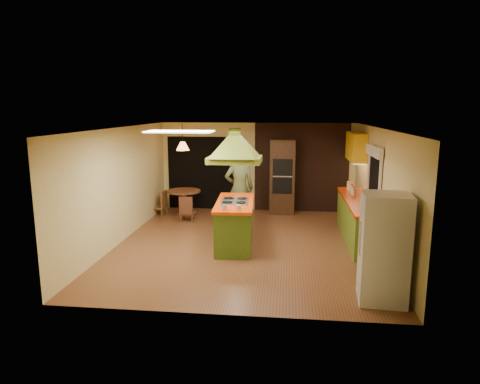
# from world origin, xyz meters

# --- Properties ---
(ground) EXTENTS (6.50, 6.50, 0.00)m
(ground) POSITION_xyz_m (0.00, 0.00, 0.00)
(ground) COLOR brown
(ground) RESTS_ON ground
(room_walls) EXTENTS (5.50, 6.50, 6.50)m
(room_walls) POSITION_xyz_m (0.00, 0.00, 1.25)
(room_walls) COLOR beige
(room_walls) RESTS_ON ground
(ceiling_plane) EXTENTS (6.50, 6.50, 0.00)m
(ceiling_plane) POSITION_xyz_m (0.00, 0.00, 2.50)
(ceiling_plane) COLOR silver
(ceiling_plane) RESTS_ON room_walls
(brick_panel) EXTENTS (2.64, 0.03, 2.50)m
(brick_panel) POSITION_xyz_m (1.25, 3.23, 1.25)
(brick_panel) COLOR #381E14
(brick_panel) RESTS_ON ground
(nook_opening) EXTENTS (2.20, 0.03, 2.10)m
(nook_opening) POSITION_xyz_m (-1.50, 3.23, 1.05)
(nook_opening) COLOR black
(nook_opening) RESTS_ON ground
(right_counter) EXTENTS (0.62, 3.05, 0.92)m
(right_counter) POSITION_xyz_m (2.45, 0.60, 0.46)
(right_counter) COLOR olive
(right_counter) RESTS_ON ground
(upper_cabinets) EXTENTS (0.34, 1.40, 0.70)m
(upper_cabinets) POSITION_xyz_m (2.57, 2.20, 1.95)
(upper_cabinets) COLOR yellow
(upper_cabinets) RESTS_ON room_walls
(window_right) EXTENTS (0.12, 1.35, 1.06)m
(window_right) POSITION_xyz_m (2.70, 0.40, 1.77)
(window_right) COLOR black
(window_right) RESTS_ON room_walls
(fluor_panel) EXTENTS (1.20, 0.60, 0.03)m
(fluor_panel) POSITION_xyz_m (-1.10, -1.20, 2.48)
(fluor_panel) COLOR white
(fluor_panel) RESTS_ON ceiling_plane
(kitchen_island) EXTENTS (0.89, 1.97, 0.98)m
(kitchen_island) POSITION_xyz_m (-0.23, -0.09, 0.49)
(kitchen_island) COLOR #4A6C1B
(kitchen_island) RESTS_ON ground
(range_hood) EXTENTS (1.10, 0.80, 0.80)m
(range_hood) POSITION_xyz_m (-0.23, -0.09, 2.25)
(range_hood) COLOR #5C6B1A
(range_hood) RESTS_ON ceiling_plane
(man) EXTENTS (0.82, 0.66, 1.97)m
(man) POSITION_xyz_m (-0.28, 1.23, 0.98)
(man) COLOR #494E29
(man) RESTS_ON ground
(refrigerator) EXTENTS (0.73, 0.69, 1.67)m
(refrigerator) POSITION_xyz_m (2.33, -2.52, 0.84)
(refrigerator) COLOR silver
(refrigerator) RESTS_ON ground
(wall_oven) EXTENTS (0.69, 0.61, 2.06)m
(wall_oven) POSITION_xyz_m (0.73, 2.95, 1.03)
(wall_oven) COLOR #482B17
(wall_oven) RESTS_ON ground
(dining_table) EXTENTS (0.91, 0.91, 0.69)m
(dining_table) POSITION_xyz_m (-1.96, 2.43, 0.48)
(dining_table) COLOR brown
(dining_table) RESTS_ON ground
(chair_left) EXTENTS (0.42, 0.42, 0.68)m
(chair_left) POSITION_xyz_m (-2.66, 2.33, 0.34)
(chair_left) COLOR brown
(chair_left) RESTS_ON ground
(chair_near) EXTENTS (0.38, 0.38, 0.68)m
(chair_near) POSITION_xyz_m (-1.71, 1.78, 0.34)
(chair_near) COLOR brown
(chair_near) RESTS_ON ground
(pendant_lamp) EXTENTS (0.46, 0.46, 0.23)m
(pendant_lamp) POSITION_xyz_m (-1.96, 2.43, 1.90)
(pendant_lamp) COLOR #FF9E3F
(pendant_lamp) RESTS_ON ceiling_plane
(canister_large) EXTENTS (0.15, 0.15, 0.21)m
(canister_large) POSITION_xyz_m (2.40, 1.77, 1.03)
(canister_large) COLOR #FFF2CD
(canister_large) RESTS_ON right_counter
(canister_medium) EXTENTS (0.16, 0.16, 0.17)m
(canister_medium) POSITION_xyz_m (2.40, 1.37, 1.01)
(canister_medium) COLOR beige
(canister_medium) RESTS_ON right_counter
(canister_small) EXTENTS (0.13, 0.13, 0.17)m
(canister_small) POSITION_xyz_m (2.40, 1.11, 1.00)
(canister_small) COLOR beige
(canister_small) RESTS_ON right_counter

